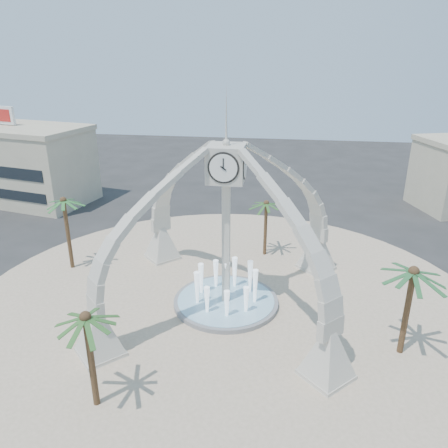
# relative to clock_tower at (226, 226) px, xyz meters

# --- Properties ---
(ground) EXTENTS (140.00, 140.00, 0.00)m
(ground) POSITION_rel_clock_tower_xyz_m (0.00, 0.00, -6.49)
(ground) COLOR #282828
(ground) RESTS_ON ground
(plaza) EXTENTS (40.00, 40.00, 0.06)m
(plaza) POSITION_rel_clock_tower_xyz_m (0.00, 0.00, -6.46)
(plaza) COLOR #CAB096
(plaza) RESTS_ON ground
(clock_tower) EXTENTS (17.94, 17.94, 16.30)m
(clock_tower) POSITION_rel_clock_tower_xyz_m (0.00, 0.00, 0.00)
(clock_tower) COLOR #B9B2A4
(clock_tower) RESTS_ON ground
(fountain) EXTENTS (8.00, 8.00, 3.62)m
(fountain) POSITION_rel_clock_tower_xyz_m (0.00, 0.00, -6.20)
(fountain) COLOR gray
(fountain) RESTS_ON ground
(building_nw) EXTENTS (23.75, 13.73, 11.90)m
(building_nw) POSITION_rel_clock_tower_xyz_m (-32.00, 22.00, -1.66)
(building_nw) COLOR #BFB395
(building_nw) RESTS_ON ground
(palm_east) EXTENTS (4.80, 4.80, 6.64)m
(palm_east) POSITION_rel_clock_tower_xyz_m (11.93, -4.02, -0.71)
(palm_east) COLOR brown
(palm_east) RESTS_ON ground
(palm_west) EXTENTS (4.11, 4.11, 7.07)m
(palm_west) POSITION_rel_clock_tower_xyz_m (-14.54, 3.99, -0.22)
(palm_west) COLOR brown
(palm_west) RESTS_ON ground
(palm_north) EXTENTS (3.75, 3.75, 5.82)m
(palm_north) POSITION_rel_clock_tower_xyz_m (2.35, 9.34, -1.37)
(palm_north) COLOR brown
(palm_north) RESTS_ON ground
(palm_south) EXTENTS (4.78, 4.78, 6.34)m
(palm_south) POSITION_rel_clock_tower_xyz_m (-5.52, -11.20, -0.94)
(palm_south) COLOR brown
(palm_south) RESTS_ON ground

